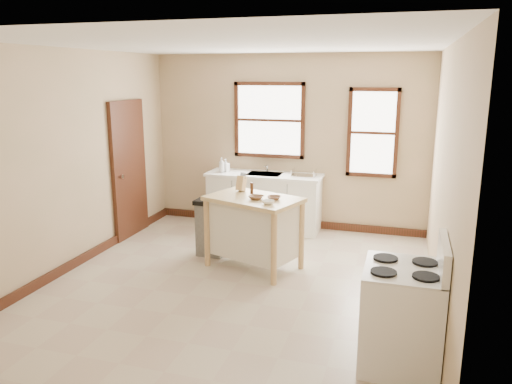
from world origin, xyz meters
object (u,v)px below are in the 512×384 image
soap_bottle_b (226,165)px  dish_rack (304,173)px  knife_block (241,184)px  bowl_b (274,198)px  trash_bin (212,227)px  pepper_grinder (252,188)px  bowl_a (256,197)px  gas_stove (402,302)px  kitchen_island (254,233)px  bowl_c (268,202)px  soap_bottle_a (222,165)px

soap_bottle_b → dish_rack: soap_bottle_b is taller
knife_block → bowl_b: bearing=-17.2°
dish_rack → trash_bin: size_ratio=0.47×
pepper_grinder → bowl_a: bearing=-61.9°
trash_bin → gas_stove: 3.31m
knife_block → bowl_b: (0.54, -0.31, -0.08)m
dish_rack → gas_stove: size_ratio=0.32×
kitchen_island → bowl_c: bearing=-27.0°
bowl_c → trash_bin: size_ratio=0.19×
soap_bottle_a → soap_bottle_b: size_ratio=1.15×
soap_bottle_a → pepper_grinder: soap_bottle_a is taller
pepper_grinder → bowl_c: (0.35, -0.45, -0.05)m
soap_bottle_b → pepper_grinder: 1.71m
soap_bottle_b → bowl_b: 2.10m
pepper_grinder → soap_bottle_b: bearing=121.7°
kitchen_island → pepper_grinder: bearing=134.1°
kitchen_island → bowl_b: size_ratio=6.65×
soap_bottle_b → dish_rack: size_ratio=0.56×
soap_bottle_b → trash_bin: bearing=-62.6°
dish_rack → bowl_b: (-0.04, -1.68, 0.00)m
kitchen_island → knife_block: size_ratio=5.79×
trash_bin → pepper_grinder: bearing=-7.8°
gas_stove → trash_bin: bearing=141.4°
soap_bottle_b → bowl_a: soap_bottle_b is taller
bowl_c → trash_bin: (-0.97, 0.56, -0.57)m
trash_bin → bowl_b: bearing=-16.5°
bowl_c → soap_bottle_a: bearing=125.2°
soap_bottle_a → bowl_c: 2.25m
kitchen_island → trash_bin: 0.76m
kitchen_island → gas_stove: bearing=-24.4°
kitchen_island → bowl_c: size_ratio=7.68×
kitchen_island → soap_bottle_a: bearing=142.5°
soap_bottle_a → pepper_grinder: 1.67m
dish_rack → soap_bottle_b: bearing=172.6°
bowl_c → trash_bin: 1.26m
trash_bin → gas_stove: gas_stove is taller
dish_rack → knife_block: size_ratio=1.87×
kitchen_island → bowl_b: (0.28, -0.04, 0.50)m
bowl_a → soap_bottle_a: bearing=123.4°
kitchen_island → bowl_a: bearing=-37.5°
pepper_grinder → gas_stove: gas_stove is taller
kitchen_island → trash_bin: bearing=177.3°
kitchen_island → gas_stove: size_ratio=1.00×
knife_block → kitchen_island: bearing=-33.3°
knife_block → gas_stove: bearing=-30.8°
soap_bottle_a → gas_stove: size_ratio=0.21×
dish_rack → knife_block: bearing=-120.3°
knife_block → bowl_c: 0.76m
soap_bottle_a → bowl_b: (1.30, -1.60, -0.07)m
kitchen_island → bowl_b: bowl_b is taller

